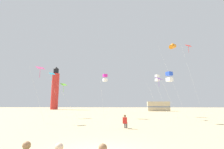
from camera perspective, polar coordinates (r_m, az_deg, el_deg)
name	(u,v)px	position (r m, az deg, el deg)	size (l,w,h in m)	color
kite_flyer_standing	(125,121)	(15.19, 4.39, -15.24)	(0.43, 0.56, 1.16)	red
kite_box_blue	(169,77)	(21.38, 18.58, -0.70)	(2.18, 2.31, 5.84)	silver
kite_diamond_lime	(64,86)	(28.60, -15.80, -3.57)	(3.10, 3.10, 5.37)	silver
kite_box_magenta	(105,78)	(27.18, -2.35, -1.10)	(1.23, 1.23, 6.75)	silver
kite_diamond_scarlet	(189,49)	(30.78, 24.20, 7.85)	(2.31, 2.12, 11.70)	silver
kite_diamond_cyan	(52,75)	(29.97, -19.27, -0.22)	(2.67, 2.67, 7.23)	silver
kite_tube_orange	(173,46)	(31.30, 19.58, 8.85)	(3.62, 3.89, 12.48)	silver
kite_diamond_violet	(159,80)	(25.53, 15.46, -1.71)	(3.00, 3.00, 5.91)	silver
kite_diamond_rainbow	(40,70)	(21.79, -22.86, 1.53)	(1.95, 1.84, 6.47)	silver
kite_box_white	(157,78)	(31.31, 14.85, -1.14)	(2.74, 2.74, 7.19)	silver
lighthouse_distant	(55,89)	(70.72, -18.46, -4.64)	(2.80, 2.80, 16.80)	red
rv_van_tan	(158,106)	(53.64, 15.19, -10.21)	(6.54, 2.64, 2.80)	#C6B28C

